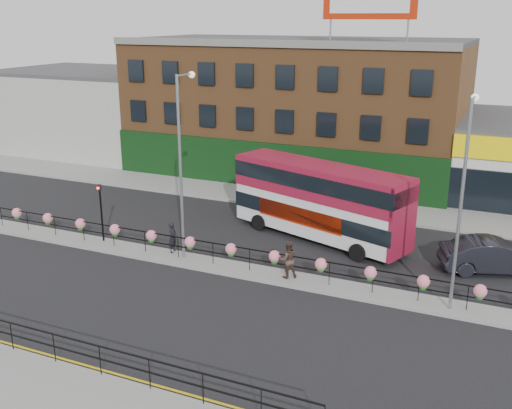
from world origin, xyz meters
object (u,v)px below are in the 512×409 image
at_px(car, 494,256).
at_px(pedestrian_a, 173,237).
at_px(double_decker_bus, 320,194).
at_px(pedestrian_b, 288,259).
at_px(lamp_column_east, 463,188).
at_px(lamp_column_west, 182,152).

height_order(car, pedestrian_a, pedestrian_a).
distance_m(double_decker_bus, pedestrian_b, 6.00).
bearing_deg(double_decker_bus, car, -5.01).
bearing_deg(car, pedestrian_a, 85.23).
height_order(pedestrian_b, lamp_column_east, lamp_column_east).
distance_m(lamp_column_west, lamp_column_east, 13.10).
distance_m(double_decker_bus, lamp_column_west, 8.19).
xyz_separation_m(pedestrian_b, lamp_column_west, (-5.71, 0.35, 4.55)).
relative_size(car, lamp_column_west, 0.58).
xyz_separation_m(double_decker_bus, lamp_column_west, (-5.35, -5.44, 3.00)).
bearing_deg(car, lamp_column_east, 143.18).
distance_m(pedestrian_a, lamp_column_west, 4.74).
bearing_deg(pedestrian_a, lamp_column_east, -97.89).
height_order(pedestrian_a, lamp_column_west, lamp_column_west).
bearing_deg(lamp_column_east, lamp_column_west, 178.78).
xyz_separation_m(double_decker_bus, pedestrian_a, (-6.24, -5.24, -1.65)).
bearing_deg(double_decker_bus, lamp_column_west, -134.53).
bearing_deg(lamp_column_east, car, 74.03).
height_order(pedestrian_b, lamp_column_west, lamp_column_west).
bearing_deg(pedestrian_a, car, -79.87).
bearing_deg(lamp_column_west, lamp_column_east, -1.22).
bearing_deg(pedestrian_b, lamp_column_east, 145.76).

